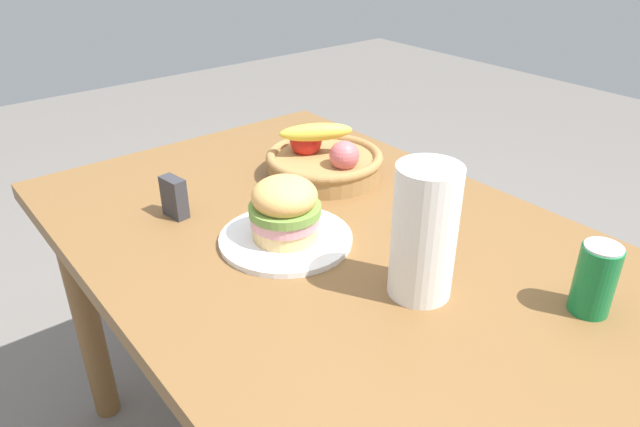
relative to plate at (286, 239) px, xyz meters
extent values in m
cube|color=brown|center=(0.06, 0.08, -0.03)|extent=(1.40, 0.90, 0.04)
cylinder|color=brown|center=(-0.56, -0.29, -0.40)|extent=(0.07, 0.07, 0.71)
cylinder|color=brown|center=(-0.56, 0.45, -0.40)|extent=(0.07, 0.07, 0.71)
cylinder|color=white|center=(0.00, 0.00, 0.00)|extent=(0.27, 0.27, 0.01)
cylinder|color=#E5BC75|center=(0.00, 0.00, 0.02)|extent=(0.13, 0.13, 0.03)
cylinder|color=pink|center=(0.00, 0.00, 0.05)|extent=(0.14, 0.14, 0.02)
cylinder|color=olive|center=(0.00, 0.00, 0.07)|extent=(0.14, 0.14, 0.02)
ellipsoid|color=#EAAD5D|center=(0.00, 0.00, 0.10)|extent=(0.13, 0.13, 0.07)
cylinder|color=#147238|center=(0.50, 0.27, 0.05)|extent=(0.07, 0.07, 0.12)
cylinder|color=silver|center=(0.50, 0.27, 0.12)|extent=(0.06, 0.06, 0.00)
cylinder|color=#9E7542|center=(-0.20, 0.26, 0.02)|extent=(0.28, 0.28, 0.05)
torus|color=#9E7542|center=(-0.20, 0.26, 0.04)|extent=(0.29, 0.29, 0.02)
sphere|color=#D16066|center=(-0.13, 0.26, 0.07)|extent=(0.07, 0.07, 0.07)
sphere|color=red|center=(-0.26, 0.25, 0.07)|extent=(0.08, 0.08, 0.08)
ellipsoid|color=yellow|center=(-0.22, 0.25, 0.10)|extent=(0.14, 0.19, 0.06)
cylinder|color=white|center=(0.28, 0.08, 0.11)|extent=(0.11, 0.11, 0.24)
cube|color=#333338|center=(-0.24, -0.12, 0.04)|extent=(0.06, 0.04, 0.09)
camera|label=1|loc=(0.83, -0.57, 0.60)|focal=32.49mm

